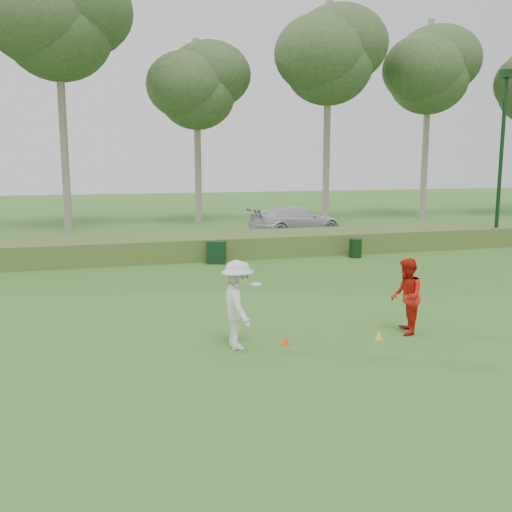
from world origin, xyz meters
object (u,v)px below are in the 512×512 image
object	(u,v)px
trash_bin	(355,248)
lamp_post	(503,128)
cone_yellow	(379,335)
utility_cabinet	(217,252)
player_red	(406,296)
car_right	(296,220)
player_white	(238,305)
cone_orange	(285,341)

from	to	relation	value
trash_bin	lamp_post	bearing A→B (deg)	7.96
cone_yellow	utility_cabinet	xyz separation A→B (m)	(-1.58, 10.60, 0.35)
player_red	utility_cabinet	distance (m)	10.64
car_right	trash_bin	bearing A→B (deg)	168.58
player_white	player_red	xyz separation A→B (m)	(4.11, -0.05, -0.07)
player_white	cone_orange	distance (m)	1.39
utility_cabinet	trash_bin	xyz separation A→B (m)	(5.99, -0.18, -0.06)
player_white	trash_bin	xyz separation A→B (m)	(7.71, 10.13, -0.58)
cone_yellow	trash_bin	size ratio (longest dim) A/B	0.26
cone_orange	lamp_post	bearing A→B (deg)	37.91
player_white	trash_bin	size ratio (longest dim) A/B	2.45
trash_bin	player_red	bearing A→B (deg)	-109.50
player_red	cone_orange	size ratio (longest dim) A/B	8.54
trash_bin	utility_cabinet	bearing A→B (deg)	178.30
lamp_post	car_right	world-z (taller)	lamp_post
lamp_post	car_right	xyz separation A→B (m)	(-7.85, 6.55, -4.77)
trash_bin	car_right	world-z (taller)	car_right
cone_orange	player_white	bearing A→B (deg)	174.99
player_red	cone_yellow	distance (m)	1.17
cone_yellow	trash_bin	bearing A→B (deg)	67.03
cone_orange	utility_cabinet	distance (m)	10.43
lamp_post	utility_cabinet	world-z (taller)	lamp_post
player_white	trash_bin	world-z (taller)	player_white
cone_yellow	trash_bin	xyz separation A→B (m)	(4.42, 10.42, 0.30)
cone_orange	car_right	size ratio (longest dim) A/B	0.04
cone_orange	trash_bin	size ratio (longest dim) A/B	0.27
lamp_post	trash_bin	distance (m)	9.53
cone_orange	car_right	world-z (taller)	car_right
cone_orange	cone_yellow	xyz separation A→B (m)	(2.22, -0.19, -0.00)
trash_bin	player_white	bearing A→B (deg)	-127.28
player_red	car_right	xyz separation A→B (m)	(3.67, 17.84, -0.09)
player_red	cone_yellow	world-z (taller)	player_red
lamp_post	car_right	distance (m)	11.28
player_white	cone_orange	bearing A→B (deg)	-97.13
player_white	cone_orange	xyz separation A→B (m)	(1.07, -0.09, -0.88)
player_white	car_right	distance (m)	19.42
lamp_post	cone_yellow	bearing A→B (deg)	-136.92
player_white	utility_cabinet	xyz separation A→B (m)	(1.72, 10.31, -0.53)
player_red	cone_orange	distance (m)	3.14
lamp_post	player_white	world-z (taller)	lamp_post
player_red	cone_yellow	size ratio (longest dim) A/B	8.76
cone_orange	utility_cabinet	bearing A→B (deg)	86.43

